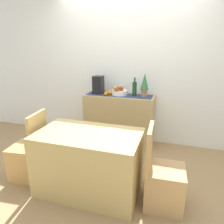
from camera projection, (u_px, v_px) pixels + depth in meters
ground_plane at (108, 171)px, 2.94m from camera, size 6.40×6.40×0.02m
room_wall_rear at (129, 66)px, 3.60m from camera, size 6.40×0.06×2.70m
sideboard_console at (119, 119)px, 3.67m from camera, size 1.18×0.42×0.88m
table_runner at (119, 95)px, 3.54m from camera, size 1.11×0.32×0.01m
fruit_bowl at (120, 93)px, 3.52m from camera, size 0.27×0.27×0.08m
apple_center at (121, 88)px, 3.48m from camera, size 0.07×0.07×0.07m
apple_rear at (120, 87)px, 3.55m from camera, size 0.08×0.08×0.08m
apple_right at (115, 88)px, 3.49m from camera, size 0.08×0.08×0.08m
apple_front at (117, 89)px, 3.43m from camera, size 0.07×0.07×0.07m
apple_upper at (116, 87)px, 3.56m from camera, size 0.08×0.08×0.08m
wine_bottle at (134, 89)px, 3.43m from camera, size 0.07×0.07×0.31m
coffee_maker at (98, 85)px, 3.60m from camera, size 0.16×0.18×0.31m
potted_plant at (145, 84)px, 3.35m from camera, size 0.13×0.13×0.38m
orange_loose_far at (106, 94)px, 3.49m from camera, size 0.07×0.07×0.07m
orange_loose_near_bowl at (110, 93)px, 3.54m from camera, size 0.08×0.08×0.08m
dining_table at (89, 162)px, 2.45m from camera, size 1.18×0.70×0.74m
chair_near_window at (30, 159)px, 2.73m from camera, size 0.44×0.44×0.90m
chair_by_corner at (163, 183)px, 2.24m from camera, size 0.42×0.42×0.90m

